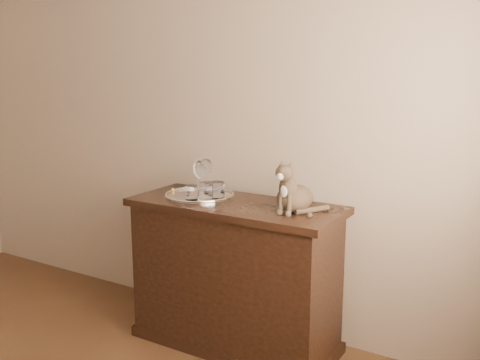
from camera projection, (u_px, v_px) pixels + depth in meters
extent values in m
cube|color=#BBA58C|center=(180.00, 105.00, 3.42)|extent=(4.00, 0.10, 2.70)
cube|color=#BBA58C|center=(416.00, 296.00, 0.52)|extent=(0.10, 4.50, 2.70)
cylinder|color=white|center=(200.00, 196.00, 3.10)|extent=(0.40, 0.40, 0.01)
cylinder|color=white|center=(206.00, 191.00, 3.00)|extent=(0.08, 0.08, 0.10)
cylinder|color=white|center=(192.00, 193.00, 2.98)|extent=(0.07, 0.07, 0.08)
cylinder|color=white|center=(217.00, 190.00, 3.01)|extent=(0.08, 0.08, 0.10)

